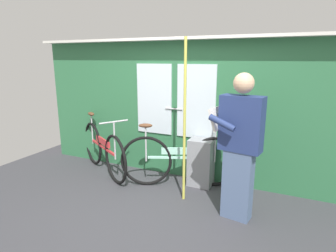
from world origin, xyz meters
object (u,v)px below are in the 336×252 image
at_px(passenger_reading_newspaper, 239,145).
at_px(trash_bin_by_wall, 201,162).
at_px(bicycle_leaning_behind, 180,160).
at_px(handrail_pole, 185,123).
at_px(bicycle_near_door, 103,149).

xyz_separation_m(passenger_reading_newspaper, trash_bin_by_wall, (-0.66, 0.68, -0.55)).
distance_m(bicycle_leaning_behind, handrail_pole, 0.77).
relative_size(bicycle_near_door, trash_bin_by_wall, 2.14).
xyz_separation_m(bicycle_leaning_behind, handrail_pole, (0.21, -0.36, 0.65)).
height_order(bicycle_leaning_behind, trash_bin_by_wall, bicycle_leaning_behind).
bearing_deg(trash_bin_by_wall, bicycle_near_door, -172.33).
height_order(passenger_reading_newspaper, trash_bin_by_wall, passenger_reading_newspaper).
bearing_deg(bicycle_leaning_behind, trash_bin_by_wall, 7.20).
relative_size(bicycle_near_door, bicycle_leaning_behind, 0.92).
bearing_deg(trash_bin_by_wall, bicycle_leaning_behind, -149.79).
height_order(bicycle_leaning_behind, handrail_pole, handrail_pole).
bearing_deg(bicycle_near_door, trash_bin_by_wall, 39.06).
relative_size(bicycle_leaning_behind, handrail_pole, 0.78).
xyz_separation_m(passenger_reading_newspaper, handrail_pole, (-0.73, 0.16, 0.15)).
bearing_deg(bicycle_near_door, bicycle_leaning_behind, 33.85).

